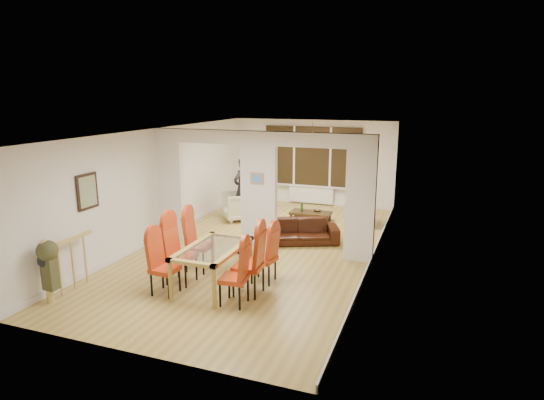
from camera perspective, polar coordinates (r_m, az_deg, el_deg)
The scene contains 24 objects.
floor at distance 10.21m, azimuth -1.62°, elevation -6.04°, with size 5.00×9.00×0.01m, color #AD9245.
room_walls at distance 9.86m, azimuth -1.67°, elevation 1.10°, with size 5.00×9.00×2.60m, color silver, non-canonical shape.
divider_wall at distance 9.86m, azimuth -1.67°, elevation 1.10°, with size 5.00×0.18×2.60m, color white.
bay_window_blinds at distance 13.99m, azimuth 5.07°, elevation 5.49°, with size 3.00×0.08×1.80m, color black.
radiator at distance 14.16m, azimuth 4.93°, elevation 0.66°, with size 1.40×0.08×0.50m, color white.
pendant_light at distance 12.75m, azimuth 5.10°, elevation 7.68°, with size 0.36×0.36×0.36m, color orange.
stair_newel at distance 8.66m, azimuth -24.00°, elevation -6.98°, with size 0.40×1.20×1.10m, color tan, non-canonical shape.
wall_poster at distance 9.09m, azimuth -22.17°, elevation 1.00°, with size 0.04×0.52×0.67m, color gray.
pillar_photo at distance 9.71m, azimuth -1.89°, elevation 2.72°, with size 0.30×0.03×0.25m, color #4C8CD8.
dining_table at distance 8.18m, azimuth -7.37°, elevation -8.34°, with size 0.90×1.61×0.75m, color #A88C3E, non-canonical shape.
dining_chair_la at distance 8.02m, azimuth -13.31°, elevation -7.91°, with size 0.42×0.42×1.05m, color #B13412, non-canonical shape.
dining_chair_lb at distance 8.39m, azimuth -11.37°, elevation -6.43°, with size 0.47×0.47×1.17m, color #B13412, non-canonical shape.
dining_chair_lc at distance 8.92m, azimuth -9.17°, elevation -5.29°, with size 0.45×0.45×1.13m, color #B13412, non-canonical shape.
dining_chair_ra at distance 7.46m, azimuth -4.81°, elevation -9.20°, with size 0.42×0.42×1.06m, color #B13412, non-canonical shape.
dining_chair_rb at distance 7.79m, azimuth -3.00°, elevation -7.69°, with size 0.47×0.47×1.18m, color #B13412, non-canonical shape.
dining_chair_rc at distance 8.29m, azimuth -1.07°, elevation -6.91°, with size 0.41×0.41×1.03m, color #B13412, non-canonical shape.
sofa at distance 10.52m, azimuth 3.28°, elevation -3.93°, with size 1.85×0.72×0.54m, color black.
armchair at distance 12.41m, azimuth -4.13°, elevation -0.74°, with size 0.84×0.82×0.77m, color beige.
person at distance 12.40m, azimuth -3.69°, elevation 1.50°, with size 0.41×0.62×1.71m, color black.
television at distance 12.16m, azimuth 11.81°, elevation -1.95°, with size 0.11×0.85×0.49m, color black.
coffee_table at distance 12.37m, azimuth 4.87°, elevation -2.04°, with size 1.08×0.54×0.25m, color #312310, non-canonical shape.
bottle at distance 12.27m, azimuth 3.76°, elevation -0.89°, with size 0.07×0.07×0.27m, color #143F19.
bowl at distance 12.39m, azimuth 5.66°, elevation -1.31°, with size 0.20×0.20×0.05m, color #312310.
shoes at distance 9.95m, azimuth -4.14°, elevation -6.31°, with size 0.23×0.25×0.10m, color black, non-canonical shape.
Camera 1 is at (3.56, -8.96, 3.37)m, focal length 30.00 mm.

